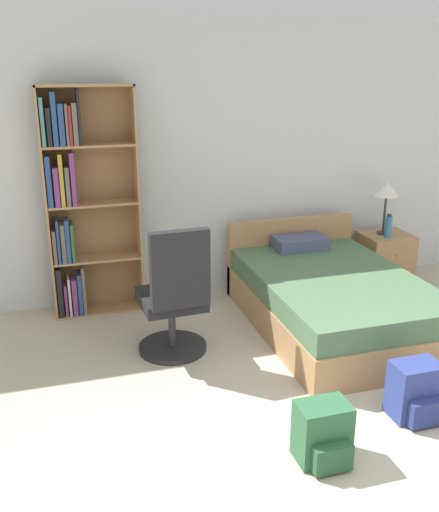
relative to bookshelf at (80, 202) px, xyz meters
name	(u,v)px	position (x,y,z in m)	size (l,w,h in m)	color
ground_plane	(430,502)	(1.55, -3.00, -1.04)	(14.00, 14.00, 0.00)	#BCB29E
wall_back	(239,160)	(1.55, 0.23, 0.26)	(9.00, 0.06, 2.60)	silver
bookshelf	(80,202)	(0.00, 0.00, 0.00)	(0.81, 0.26, 2.04)	#AD7F51
bed	(330,298)	(2.02, -0.89, -0.79)	(1.31, 1.99, 0.74)	#AD7F51
office_chair	(175,300)	(0.60, -1.05, -0.57)	(0.55, 0.61, 1.08)	#232326
nightstand	(384,258)	(3.04, -0.12, -0.78)	(0.49, 0.46, 0.53)	#AD7F51
table_lamp	(387,191)	(3.01, -0.10, -0.07)	(0.26, 0.26, 0.54)	#333333
water_bottle	(388,227)	(2.98, -0.23, -0.40)	(0.07, 0.07, 0.24)	teal
backpack_blue	(416,392)	(1.92, -2.30, -0.86)	(0.31, 0.28, 0.38)	navy
backpack_green	(323,434)	(1.15, -2.52, -0.87)	(0.30, 0.28, 0.36)	#2D603D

